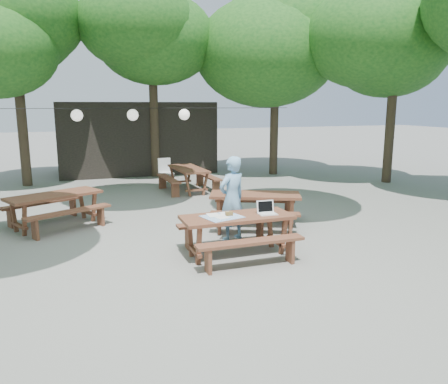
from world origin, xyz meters
TOP-DOWN VIEW (x-y plane):
  - ground at (0.00, 0.00)m, footprint 80.00×80.00m
  - pavilion at (0.50, 10.50)m, footprint 6.00×3.00m
  - main_picnic_table at (0.71, -0.41)m, footprint 2.00×1.58m
  - picnic_table_nw at (-2.45, 2.74)m, footprint 2.41×2.27m
  - picnic_table_ne at (1.80, 1.28)m, footprint 2.37×2.20m
  - picnic_table_far_e at (1.42, 5.71)m, footprint 1.68×2.04m
  - woman at (0.96, 0.51)m, footprint 0.73×0.61m
  - plastic_chair at (1.00, 7.08)m, footprint 0.49×0.49m
  - laptop at (1.27, -0.47)m, footprint 0.34×0.27m
  - tabletop_clutter at (0.46, -0.40)m, footprint 0.77×0.70m
  - paper_lanterns at (-0.19, 6.00)m, footprint 9.00×0.34m

SIDE VIEW (x-z plane):
  - ground at x=0.00m, z-range 0.00..0.00m
  - plastic_chair at x=1.00m, z-range -0.19..0.71m
  - main_picnic_table at x=0.71m, z-range 0.01..0.76m
  - picnic_table_nw at x=-2.45m, z-range 0.01..0.76m
  - picnic_table_ne at x=1.80m, z-range 0.01..0.76m
  - picnic_table_far_e at x=1.42m, z-range 0.01..0.76m
  - tabletop_clutter at x=0.46m, z-range 0.72..0.80m
  - laptop at x=1.27m, z-range 0.69..0.93m
  - woman at x=0.96m, z-range 0.00..1.71m
  - pavilion at x=0.50m, z-range 0.00..2.80m
  - paper_lanterns at x=-0.19m, z-range 2.21..2.59m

